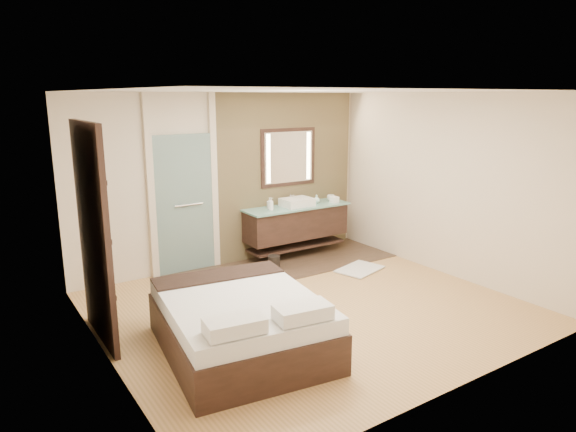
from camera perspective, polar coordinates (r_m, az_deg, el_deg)
floor at (r=6.68m, az=2.45°, el=-10.15°), size 5.00×5.00×0.00m
tile_strip at (r=8.22m, az=-0.72°, el=-5.51°), size 3.80×1.30×0.01m
stone_wall at (r=8.67m, az=-0.15°, el=4.62°), size 2.60×0.08×2.70m
vanity at (r=8.58m, az=0.93°, el=-0.71°), size 1.85×0.55×0.88m
mirror_unit at (r=8.59m, az=0.05°, el=6.56°), size 1.06×0.04×0.96m
frosted_door at (r=7.85m, az=-11.47°, el=1.91°), size 1.10×0.12×2.70m
shoji_partition at (r=5.85m, az=-20.74°, el=-1.87°), size 0.06×1.20×2.40m
bed at (r=5.55m, az=-5.25°, el=-11.77°), size 1.79×2.12×0.74m
bath_mat at (r=8.10m, az=7.98°, el=-5.86°), size 0.83×0.68×0.02m
waste_bin at (r=7.97m, az=-1.57°, el=-5.28°), size 0.21×0.21×0.24m
tissue_box at (r=8.81m, az=5.18°, el=1.83°), size 0.12×0.12×0.10m
soap_bottle_a at (r=8.16m, az=-1.89°, el=1.34°), size 0.10×0.10×0.20m
soap_bottle_b at (r=8.32m, az=-2.07°, el=1.45°), size 0.10×0.10×0.17m
soap_bottle_c at (r=8.72m, az=3.19°, el=1.89°), size 0.13×0.13×0.14m
cup at (r=8.96m, az=4.79°, el=2.03°), size 0.16×0.16×0.10m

